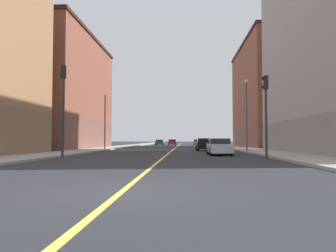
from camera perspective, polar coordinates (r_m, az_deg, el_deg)
ground_plane at (r=8.12m, az=-7.89°, el=-11.23°), size 400.00×400.00×0.00m
sidewalk_left at (r=57.38m, az=10.66°, el=-3.53°), size 3.64×168.00×0.15m
sidewalk_right at (r=57.86m, az=-7.47°, el=-3.54°), size 3.64×168.00×0.15m
lane_center_stripe at (r=56.91m, az=1.55°, el=-3.65°), size 0.16×154.00×0.01m
building_left_mid at (r=56.04m, az=18.14°, el=5.14°), size 10.60×22.56×16.94m
building_right_midblock at (r=47.11m, az=-18.92°, el=5.55°), size 10.60×21.58×15.30m
traffic_light_left_near at (r=22.44m, az=16.78°, el=3.67°), size 0.40×0.32×5.48m
traffic_light_right_near at (r=23.41m, az=-17.98°, el=4.68°), size 0.40×0.32×6.35m
street_lamp_left_near at (r=34.57m, az=13.63°, el=3.20°), size 0.36×0.36×7.34m
street_lamp_right_near at (r=38.49m, az=-11.01°, el=1.86°), size 0.36×0.36×6.39m
car_red at (r=69.11m, az=0.73°, el=-2.92°), size 1.91×4.12×1.27m
car_black at (r=37.07m, az=6.37°, el=-3.27°), size 1.84×4.07×1.39m
car_silver at (r=26.56m, az=8.97°, el=-3.63°), size 1.82×4.23×1.34m
car_orange at (r=75.60m, az=5.18°, el=-2.85°), size 1.98×4.62×1.28m
car_green at (r=69.63m, az=-1.50°, el=-2.93°), size 1.84×4.43×1.21m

